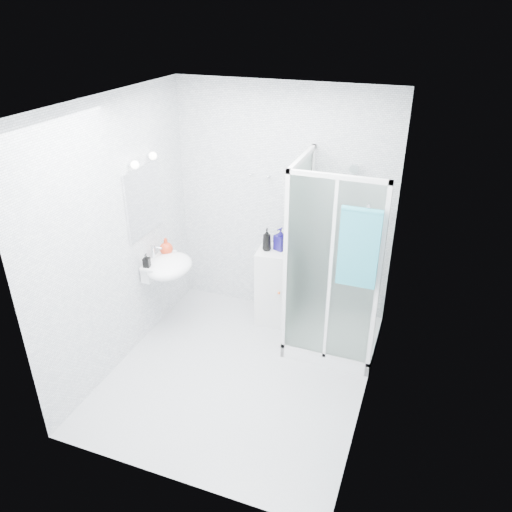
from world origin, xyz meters
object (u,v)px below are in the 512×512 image
at_px(soap_dispenser_orange, 166,246).
at_px(storage_cabinet, 274,286).
at_px(shampoo_bottle_b, 280,239).
at_px(hand_towel, 359,246).
at_px(wall_basin, 167,266).
at_px(shower_enclosure, 326,309).
at_px(shampoo_bottle_a, 267,240).
at_px(soap_dispenser_black, 146,260).

bearing_deg(soap_dispenser_orange, storage_cabinet, 21.87).
bearing_deg(shampoo_bottle_b, hand_towel, -37.09).
bearing_deg(wall_basin, shower_enclosure, 10.81).
bearing_deg(shampoo_bottle_a, soap_dispenser_orange, -157.48).
bearing_deg(shampoo_bottle_a, shower_enclosure, -17.36).
xyz_separation_m(hand_towel, soap_dispenser_black, (-2.09, -0.11, -0.47)).
distance_m(storage_cabinet, soap_dispenser_black, 1.44).
xyz_separation_m(shower_enclosure, soap_dispenser_orange, (-1.73, -0.18, 0.51)).
relative_size(hand_towel, shampoo_bottle_b, 2.97).
relative_size(wall_basin, shampoo_bottle_b, 2.24).
height_order(shower_enclosure, wall_basin, shower_enclosure).
relative_size(storage_cabinet, soap_dispenser_orange, 4.84).
xyz_separation_m(shampoo_bottle_a, shampoo_bottle_b, (0.13, 0.07, 0.00)).
height_order(shower_enclosure, storage_cabinet, shower_enclosure).
bearing_deg(shower_enclosure, shampoo_bottle_b, 153.94).
bearing_deg(shampoo_bottle_b, storage_cabinet, -135.97).
height_order(shampoo_bottle_b, soap_dispenser_orange, shampoo_bottle_b).
xyz_separation_m(shampoo_bottle_a, soap_dispenser_black, (-1.03, -0.74, -0.08)).
bearing_deg(storage_cabinet, soap_dispenser_black, -151.21).
bearing_deg(hand_towel, storage_cabinet, 146.03).
bearing_deg(wall_basin, hand_towel, -2.47).
relative_size(shower_enclosure, soap_dispenser_orange, 10.88).
xyz_separation_m(shampoo_bottle_a, soap_dispenser_orange, (-0.99, -0.41, -0.06)).
bearing_deg(soap_dispenser_orange, soap_dispenser_black, -97.33).
bearing_deg(shower_enclosure, hand_towel, -51.72).
relative_size(shampoo_bottle_a, soap_dispenser_black, 1.71).
distance_m(shower_enclosure, shampoo_bottle_a, 0.96).
distance_m(shampoo_bottle_a, soap_dispenser_black, 1.27).
height_order(storage_cabinet, soap_dispenser_orange, soap_dispenser_orange).
relative_size(wall_basin, hand_towel, 0.75).
height_order(shower_enclosure, soap_dispenser_black, shower_enclosure).
bearing_deg(shampoo_bottle_b, wall_basin, -149.70).
distance_m(shower_enclosure, soap_dispenser_black, 1.91).
bearing_deg(soap_dispenser_orange, shampoo_bottle_a, 22.52).
bearing_deg(hand_towel, wall_basin, 177.53).
relative_size(hand_towel, shampoo_bottle_a, 2.98).
distance_m(shampoo_bottle_b, soap_dispenser_orange, 1.22).
xyz_separation_m(shower_enclosure, shampoo_bottle_b, (-0.61, 0.30, 0.57)).
bearing_deg(shower_enclosure, wall_basin, -169.19).
bearing_deg(soap_dispenser_orange, shower_enclosure, 5.95).
bearing_deg(shower_enclosure, soap_dispenser_orange, -174.05).
bearing_deg(shampoo_bottle_b, shampoo_bottle_a, -153.43).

